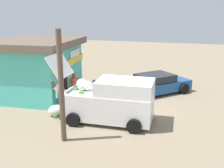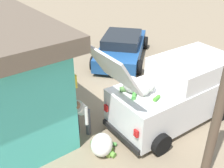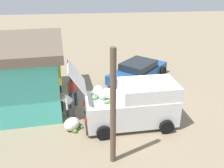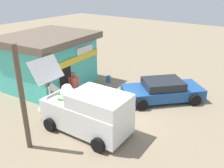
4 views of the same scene
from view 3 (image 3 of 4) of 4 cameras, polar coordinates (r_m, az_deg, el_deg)
The scene contains 9 objects.
ground_plane at distance 12.84m, azimuth 3.47°, elevation -4.43°, with size 60.00×60.00×0.00m, color gray.
storefront_bar at distance 12.93m, azimuth -20.89°, elevation 2.39°, with size 5.65×4.97×3.27m.
delivery_van at distance 10.78m, azimuth 5.02°, elevation -4.66°, with size 2.26×4.62×2.94m.
parked_sedan at distance 15.44m, azimuth 6.07°, elevation 2.98°, with size 4.43×4.33×1.17m.
vendor_standing at distance 12.29m, azimuth -9.10°, elevation -1.25°, with size 0.48×0.48×1.62m.
customer_bending at distance 11.26m, azimuth -10.50°, elevation -4.10°, with size 0.73×0.71×1.47m.
unloaded_banana_pile at distance 10.88m, azimuth -9.25°, elevation -9.19°, with size 0.97×0.95×0.50m.
paint_bucket at distance 15.51m, azimuth -8.76°, elevation 1.52°, with size 0.30×0.30×0.41m, color blue.
utility_pole at distance 8.08m, azimuth 0.25°, elevation -6.02°, with size 0.20×0.20×4.23m, color brown.
Camera 3 is at (-11.02, 2.07, 6.25)m, focal length 39.46 mm.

